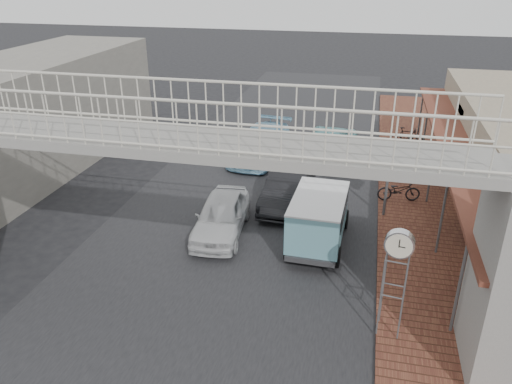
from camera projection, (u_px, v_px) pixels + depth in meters
The scene contains 14 objects.
ground at pixel (229, 246), 17.20m from camera, with size 120.00×120.00×0.00m, color black.
road_strip at pixel (229, 246), 17.20m from camera, with size 10.00×60.00×0.01m, color black.
sidewalk at pixel (419, 224), 18.51m from camera, with size 3.00×40.00×0.10m, color brown.
footbridge at pixel (182, 216), 12.33m from camera, with size 16.40×2.40×6.34m.
building_far_left at pixel (40, 110), 23.72m from camera, with size 5.00×14.00×5.00m, color gray.
white_hatchback at pixel (221, 215), 17.75m from camera, with size 1.65×4.09×1.39m, color silver.
dark_sedan at pixel (288, 187), 19.90m from camera, with size 1.54×4.42×1.46m, color black.
angkot_curb at pixel (330, 141), 25.25m from camera, with size 2.27×4.93×1.37m, color #68AFB5.
angkot_far at pixel (261, 143), 24.70m from camera, with size 2.11×5.20×1.51m, color #70A4C2.
angkot_van at pixel (319, 213), 16.82m from camera, with size 1.88×3.90×1.89m.
motorcycle_near at pixel (399, 190), 20.08m from camera, with size 0.59×1.70×0.89m, color black.
motorcycle_far at pixel (407, 137), 25.92m from camera, with size 0.50×1.76×1.06m, color black.
street_clock at pixel (399, 249), 12.09m from camera, with size 0.75×0.64×2.97m.
arrow_sign at pixel (413, 153), 17.86m from camera, with size 1.83×1.15×3.18m.
Camera 1 is at (4.26, -14.26, 8.87)m, focal length 35.00 mm.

